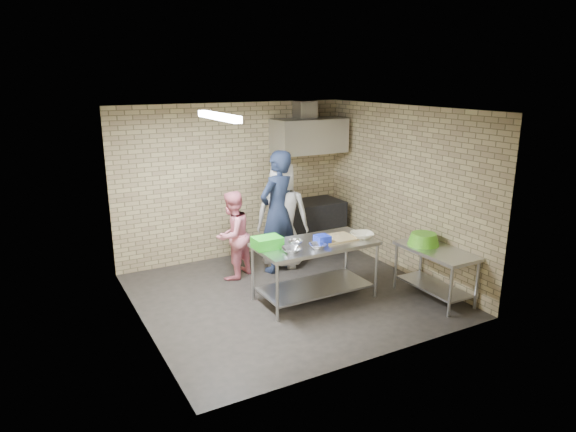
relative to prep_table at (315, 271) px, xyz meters
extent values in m
plane|color=black|center=(-0.28, 0.29, -0.43)|extent=(4.20, 4.20, 0.00)
plane|color=black|center=(-0.28, 0.29, 2.27)|extent=(4.20, 4.20, 0.00)
cube|color=tan|center=(-0.28, 2.29, 0.92)|extent=(4.20, 0.06, 2.70)
cube|color=tan|center=(-0.28, -1.71, 0.92)|extent=(4.20, 0.06, 2.70)
cube|color=tan|center=(-2.38, 0.29, 0.92)|extent=(0.06, 4.00, 2.70)
cube|color=tan|center=(1.82, 0.29, 0.92)|extent=(0.06, 4.00, 2.70)
cube|color=silver|center=(0.00, 0.00, 0.00)|extent=(1.72, 0.86, 0.86)
cube|color=silver|center=(1.52, -0.81, -0.05)|extent=(0.60, 1.20, 0.75)
cube|color=black|center=(1.07, 1.94, 0.02)|extent=(1.20, 0.70, 0.90)
cube|color=silver|center=(1.07, 1.99, 1.67)|extent=(1.30, 0.60, 0.60)
cube|color=#A5A8AD|center=(1.07, 2.14, 2.12)|extent=(0.35, 0.30, 0.30)
cube|color=#3F2B19|center=(1.37, 2.18, 1.49)|extent=(0.80, 0.20, 0.04)
cube|color=white|center=(-1.28, 0.29, 2.21)|extent=(0.10, 1.25, 0.08)
cube|color=green|center=(-0.70, 0.12, 0.51)|extent=(0.38, 0.29, 0.15)
cube|color=#1B31CF|center=(0.05, -0.10, 0.49)|extent=(0.19, 0.19, 0.12)
cube|color=tan|center=(0.35, -0.02, 0.44)|extent=(0.52, 0.40, 0.03)
imported|color=#A8ABAF|center=(-0.50, -0.20, 0.46)|extent=(0.34, 0.34, 0.07)
imported|color=silver|center=(-0.30, 0.05, 0.46)|extent=(0.26, 0.26, 0.06)
imported|color=#BABBC1|center=(-0.10, -0.22, 0.46)|extent=(0.31, 0.31, 0.06)
imported|color=beige|center=(0.70, -0.15, 0.47)|extent=(0.42, 0.42, 0.08)
cylinder|color=#B22619|center=(1.12, 2.18, 1.60)|extent=(0.07, 0.07, 0.18)
cylinder|color=green|center=(1.52, 2.18, 1.59)|extent=(0.06, 0.06, 0.15)
imported|color=black|center=(0.06, 1.25, 0.57)|extent=(0.85, 0.69, 2.01)
imported|color=pink|center=(-0.72, 1.32, 0.28)|extent=(0.86, 0.81, 1.41)
imported|color=silver|center=(0.20, 1.38, 0.47)|extent=(1.04, 0.94, 1.79)
camera|label=1|loc=(-3.60, -5.78, 2.70)|focal=31.63mm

